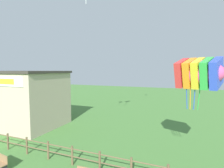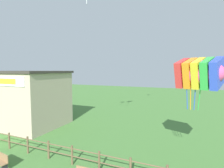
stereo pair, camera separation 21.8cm
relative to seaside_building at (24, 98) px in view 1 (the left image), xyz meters
name	(u,v)px [view 1 (the left image)]	position (x,y,z in m)	size (l,w,h in m)	color
wooden_fence	(100,160)	(11.86, -5.01, -2.34)	(19.98, 0.14, 1.27)	brown
seaside_building	(24,98)	(0.00, 0.00, 0.00)	(8.58, 6.35, 6.09)	#B7A88E
kite_rainbow_parafoil	(198,73)	(17.29, -2.02, 2.95)	(3.42, 2.87, 3.32)	#E54C8C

